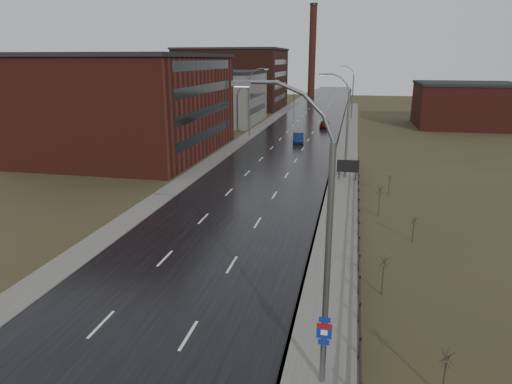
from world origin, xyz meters
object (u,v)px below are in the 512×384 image
at_px(streetlight_main, 319,246).
at_px(car_far, 325,124).
at_px(car_near, 298,138).
at_px(billboard, 348,167).

xyz_separation_m(streetlight_main, car_far, (-4.54, 72.61, -5.31)).
height_order(streetlight_main, car_near, streetlight_main).
bearing_deg(car_near, billboard, -77.55).
distance_m(billboard, car_far, 40.04).
relative_size(car_near, car_far, 1.05).
bearing_deg(car_far, car_near, 79.65).
relative_size(billboard, car_far, 0.54).
relative_size(billboard, car_near, 0.51).
distance_m(streetlight_main, car_near, 55.87).
xyz_separation_m(car_near, car_far, (2.94, 17.50, -0.01)).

